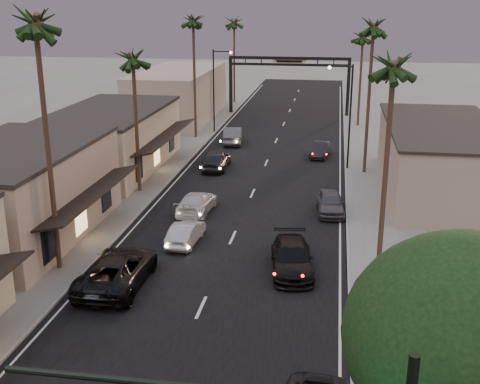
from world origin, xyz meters
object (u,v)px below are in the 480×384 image
(streetlight_right, at_px, (347,108))
(palm_lb, at_px, (34,15))
(oncoming_pickup, at_px, (117,270))
(curbside_black, at_px, (292,258))
(streetlight_left, at_px, (216,84))
(oncoming_silver, at_px, (186,233))
(arch, at_px, (289,71))
(corner_tree, at_px, (471,348))
(palm_lc, at_px, (132,53))
(palm_ra, at_px, (394,58))
(palm_ld, at_px, (193,17))
(palm_rc, at_px, (363,33))
(palm_rb, at_px, (374,22))
(palm_far, at_px, (234,19))

(streetlight_right, bearing_deg, palm_lb, -124.01)
(oncoming_pickup, distance_m, curbside_black, 9.28)
(streetlight_left, distance_m, oncoming_silver, 31.97)
(arch, bearing_deg, oncoming_pickup, -95.51)
(corner_tree, distance_m, streetlight_left, 53.15)
(streetlight_left, height_order, palm_lc, palm_lc)
(palm_ra, bearing_deg, arch, 100.59)
(palm_ld, relative_size, palm_ra, 1.08)
(streetlight_left, xyz_separation_m, palm_lb, (-1.68, -36.00, 8.06))
(streetlight_left, relative_size, palm_lc, 0.74)
(streetlight_right, bearing_deg, palm_ra, -85.43)
(streetlight_left, xyz_separation_m, palm_rc, (15.52, 6.00, 5.14))
(palm_ld, distance_m, curbside_black, 35.64)
(palm_rb, bearing_deg, palm_far, 116.43)
(arch, xyz_separation_m, palm_lb, (-8.60, -48.00, 7.85))
(palm_rc, bearing_deg, curbside_black, -96.54)
(palm_far, bearing_deg, palm_ra, -72.62)
(palm_lb, bearing_deg, palm_lc, 90.00)
(oncoming_silver, bearing_deg, arch, -90.33)
(streetlight_right, height_order, oncoming_pickup, streetlight_right)
(oncoming_silver, bearing_deg, palm_ld, -74.97)
(arch, distance_m, palm_far, 12.96)
(arch, relative_size, palm_lc, 1.25)
(corner_tree, relative_size, palm_ra, 0.67)
(streetlight_left, height_order, oncoming_silver, streetlight_left)
(palm_rc, height_order, curbside_black, palm_rc)
(palm_rb, distance_m, curbside_black, 23.81)
(palm_ld, bearing_deg, palm_far, 89.25)
(streetlight_left, relative_size, palm_ra, 0.68)
(palm_ra, xyz_separation_m, palm_far, (-16.90, 54.00, 0.00))
(palm_far, bearing_deg, arch, -43.95)
(palm_ra, bearing_deg, palm_rb, 90.00)
(palm_lb, bearing_deg, streetlight_left, 87.33)
(palm_far, xyz_separation_m, curbside_black, (12.28, -54.25, -10.67))
(oncoming_pickup, bearing_deg, arch, -96.01)
(palm_rb, distance_m, oncoming_pickup, 29.28)
(palm_ld, relative_size, palm_rc, 1.16)
(palm_lb, relative_size, palm_rc, 1.25)
(arch, height_order, streetlight_right, streetlight_right)
(palm_ra, bearing_deg, streetlight_right, 94.57)
(palm_lc, height_order, palm_far, palm_far)
(corner_tree, bearing_deg, palm_lc, 122.34)
(streetlight_left, xyz_separation_m, palm_far, (-1.38, 20.00, 6.11))
(palm_far, distance_m, oncoming_silver, 52.76)
(palm_ld, xyz_separation_m, palm_rb, (17.20, -11.00, 0.00))
(palm_ld, xyz_separation_m, oncoming_pickup, (3.84, -34.36, -11.53))
(oncoming_pickup, bearing_deg, palm_lb, -20.00)
(corner_tree, xyz_separation_m, palm_rc, (-0.88, 56.55, 4.49))
(corner_tree, xyz_separation_m, streetlight_right, (-2.56, 37.55, -0.65))
(palm_rc, distance_m, oncoming_silver, 40.21)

